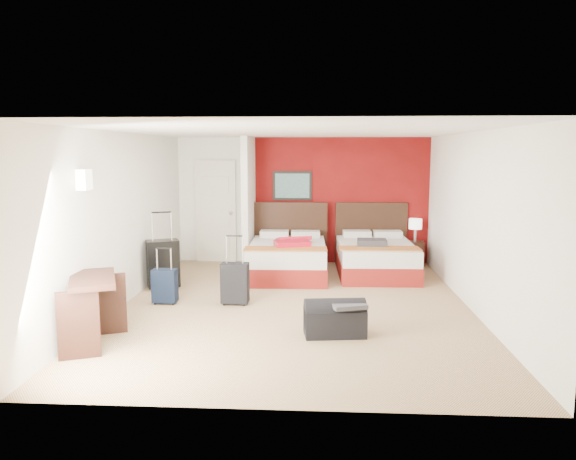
# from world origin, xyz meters

# --- Properties ---
(ground) EXTENTS (6.50, 6.50, 0.00)m
(ground) POSITION_xyz_m (0.00, 0.00, 0.00)
(ground) COLOR tan
(ground) RESTS_ON ground
(room_walls) EXTENTS (5.02, 6.52, 2.50)m
(room_walls) POSITION_xyz_m (-1.40, 1.42, 1.26)
(room_walls) COLOR white
(room_walls) RESTS_ON ground
(red_accent_panel) EXTENTS (3.50, 0.04, 2.50)m
(red_accent_panel) POSITION_xyz_m (0.75, 3.23, 1.25)
(red_accent_panel) COLOR maroon
(red_accent_panel) RESTS_ON ground
(partition_wall) EXTENTS (0.12, 1.20, 2.50)m
(partition_wall) POSITION_xyz_m (-1.00, 2.61, 1.25)
(partition_wall) COLOR silver
(partition_wall) RESTS_ON ground
(entry_door) EXTENTS (0.82, 0.06, 2.05)m
(entry_door) POSITION_xyz_m (-1.75, 3.20, 1.02)
(entry_door) COLOR silver
(entry_door) RESTS_ON ground
(bed_left) EXTENTS (1.42, 1.99, 0.59)m
(bed_left) POSITION_xyz_m (-0.22, 1.96, 0.29)
(bed_left) COLOR white
(bed_left) RESTS_ON ground
(bed_right) EXTENTS (1.40, 1.96, 0.58)m
(bed_right) POSITION_xyz_m (1.37, 2.14, 0.29)
(bed_right) COLOR silver
(bed_right) RESTS_ON ground
(red_suitcase_open) EXTENTS (0.79, 0.95, 0.10)m
(red_suitcase_open) POSITION_xyz_m (-0.12, 1.86, 0.64)
(red_suitcase_open) COLOR red
(red_suitcase_open) RESTS_ON bed_left
(jacket_bundle) EXTENTS (0.51, 0.41, 0.12)m
(jacket_bundle) POSITION_xyz_m (1.27, 1.84, 0.64)
(jacket_bundle) COLOR #39383D
(jacket_bundle) RESTS_ON bed_right
(nightstand) EXTENTS (0.39, 0.39, 0.50)m
(nightstand) POSITION_xyz_m (2.19, 2.88, 0.25)
(nightstand) COLOR black
(nightstand) RESTS_ON ground
(table_lamp) EXTENTS (0.31, 0.31, 0.44)m
(table_lamp) POSITION_xyz_m (2.19, 2.88, 0.72)
(table_lamp) COLOR beige
(table_lamp) RESTS_ON nightstand
(suitcase_black) EXTENTS (0.59, 0.49, 0.76)m
(suitcase_black) POSITION_xyz_m (-2.20, 0.95, 0.38)
(suitcase_black) COLOR black
(suitcase_black) RESTS_ON ground
(suitcase_charcoal) EXTENTS (0.40, 0.26, 0.58)m
(suitcase_charcoal) POSITION_xyz_m (-0.88, 0.05, 0.29)
(suitcase_charcoal) COLOR black
(suitcase_charcoal) RESTS_ON ground
(suitcase_navy) EXTENTS (0.35, 0.22, 0.48)m
(suitcase_navy) POSITION_xyz_m (-1.91, 0.02, 0.24)
(suitcase_navy) COLOR black
(suitcase_navy) RESTS_ON ground
(duffel_bag) EXTENTS (0.78, 0.48, 0.37)m
(duffel_bag) POSITION_xyz_m (0.55, -1.25, 0.19)
(duffel_bag) COLOR black
(duffel_bag) RESTS_ON ground
(jacket_draped) EXTENTS (0.48, 0.44, 0.05)m
(jacket_draped) POSITION_xyz_m (0.70, -1.30, 0.40)
(jacket_draped) COLOR #3B3B41
(jacket_draped) RESTS_ON duffel_bag
(desk) EXTENTS (0.82, 1.09, 0.81)m
(desk) POSITION_xyz_m (-2.23, -1.77, 0.41)
(desk) COLOR black
(desk) RESTS_ON ground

